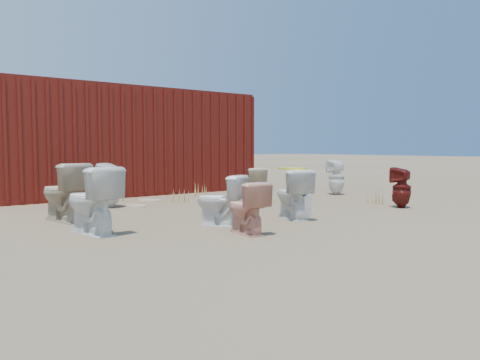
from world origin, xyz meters
TOP-DOWN VIEW (x-y plane):
  - ground at (0.00, 0.00)m, footprint 100.00×100.00m
  - shipping_container at (0.00, 5.20)m, footprint 6.00×2.40m
  - toilet_front_a at (-2.50, 0.34)m, footprint 0.60×0.89m
  - toilet_front_pink at (-0.97, -0.80)m, footprint 0.44×0.68m
  - toilet_front_c at (-0.90, -0.13)m, footprint 0.65×0.79m
  - toilet_front_maroon at (2.75, -0.51)m, footprint 0.38×0.38m
  - toilet_back_a at (-1.35, 2.63)m, footprint 0.42×0.43m
  - toilet_back_beige_left at (-2.46, 1.58)m, footprint 0.64×0.91m
  - toilet_back_beige_right at (1.34, 1.85)m, footprint 0.65×0.76m
  - toilet_back_yellowlid at (0.31, -0.28)m, footprint 0.64×0.83m
  - toilet_back_e at (3.60, 1.73)m, footprint 0.45×0.46m
  - yellow_lid at (0.31, -0.28)m, footprint 0.38×0.47m
  - loose_tank at (0.49, -0.29)m, footprint 0.53×0.44m
  - loose_lid_near at (-0.30, 3.20)m, footprint 0.55×0.61m
  - loose_lid_far at (-0.89, 2.55)m, footprint 0.39×0.49m
  - weed_clump_a at (-2.09, 2.93)m, footprint 0.36×0.36m
  - weed_clump_b at (0.04, 2.65)m, footprint 0.32×0.32m
  - weed_clump_c at (2.19, 2.83)m, footprint 0.36×0.36m
  - weed_clump_d at (-0.90, 3.50)m, footprint 0.30×0.30m
  - weed_clump_e at (1.05, 3.50)m, footprint 0.34×0.34m
  - weed_clump_f at (2.84, 0.10)m, footprint 0.28×0.28m

SIDE VIEW (x-z plane):
  - ground at x=0.00m, z-range 0.00..0.00m
  - loose_lid_near at x=-0.30m, z-range 0.00..0.02m
  - loose_lid_far at x=-0.89m, z-range 0.00..0.02m
  - weed_clump_f at x=2.84m, z-range 0.00..0.25m
  - weed_clump_b at x=0.04m, z-range 0.00..0.27m
  - weed_clump_c at x=2.19m, z-range 0.00..0.28m
  - weed_clump_e at x=1.05m, z-range 0.00..0.28m
  - weed_clump_a at x=-2.09m, z-range 0.00..0.28m
  - weed_clump_d at x=-0.90m, z-range 0.00..0.29m
  - loose_tank at x=0.49m, z-range 0.00..0.35m
  - toilet_front_pink at x=-0.97m, z-range 0.00..0.65m
  - toilet_back_beige_right at x=1.34m, z-range 0.00..0.67m
  - toilet_front_c at x=-0.90m, z-range 0.00..0.70m
  - toilet_front_maroon at x=2.75m, z-range 0.00..0.72m
  - toilet_back_yellowlid at x=0.31m, z-range 0.00..0.75m
  - toilet_back_a at x=-1.35m, z-range 0.00..0.79m
  - toilet_back_e at x=3.60m, z-range 0.00..0.80m
  - toilet_front_a at x=-2.50m, z-range 0.00..0.84m
  - toilet_back_beige_left at x=-2.46m, z-range 0.00..0.85m
  - yellow_lid at x=0.31m, z-range 0.75..0.77m
  - shipping_container at x=0.00m, z-range 0.00..2.40m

